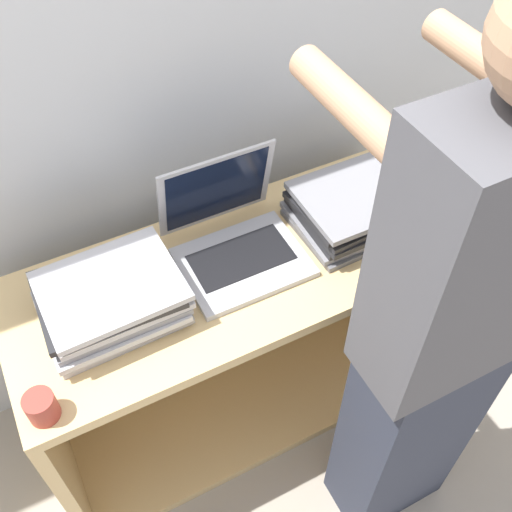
{
  "coord_description": "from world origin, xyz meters",
  "views": [
    {
      "loc": [
        -0.47,
        -0.74,
        2.06
      ],
      "look_at": [
        0.0,
        0.19,
        0.88
      ],
      "focal_mm": 42.0,
      "sensor_mm": 36.0,
      "label": 1
    }
  ],
  "objects_px": {
    "laptop_stack_left": "(111,299)",
    "laptop_stack_right": "(356,206)",
    "laptop_open": "(234,238)",
    "mug": "(42,407)",
    "person": "(440,339)"
  },
  "relations": [
    {
      "from": "laptop_stack_right",
      "to": "mug",
      "type": "distance_m",
      "value": 1.02
    },
    {
      "from": "person",
      "to": "mug",
      "type": "relative_size",
      "value": 23.36
    },
    {
      "from": "laptop_stack_left",
      "to": "person",
      "type": "bearing_deg",
      "value": -39.28
    },
    {
      "from": "person",
      "to": "mug",
      "type": "distance_m",
      "value": 0.93
    },
    {
      "from": "laptop_open",
      "to": "laptop_stack_left",
      "type": "height_order",
      "value": "laptop_open"
    },
    {
      "from": "laptop_stack_right",
      "to": "person",
      "type": "bearing_deg",
      "value": -103.15
    },
    {
      "from": "laptop_stack_left",
      "to": "laptop_stack_right",
      "type": "bearing_deg",
      "value": -0.05
    },
    {
      "from": "mug",
      "to": "person",
      "type": "bearing_deg",
      "value": -19.74
    },
    {
      "from": "laptop_stack_right",
      "to": "person",
      "type": "distance_m",
      "value": 0.54
    },
    {
      "from": "laptop_open",
      "to": "laptop_stack_left",
      "type": "xyz_separation_m",
      "value": [
        -0.38,
        -0.05,
        0.01
      ]
    },
    {
      "from": "laptop_open",
      "to": "laptop_stack_right",
      "type": "xyz_separation_m",
      "value": [
        0.38,
        -0.05,
        0.01
      ]
    },
    {
      "from": "mug",
      "to": "laptop_stack_right",
      "type": "bearing_deg",
      "value": 11.65
    },
    {
      "from": "mug",
      "to": "laptop_open",
      "type": "bearing_deg",
      "value": 22.79
    },
    {
      "from": "laptop_stack_right",
      "to": "mug",
      "type": "relative_size",
      "value": 4.85
    },
    {
      "from": "laptop_open",
      "to": "laptop_stack_right",
      "type": "bearing_deg",
      "value": -8.26
    }
  ]
}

